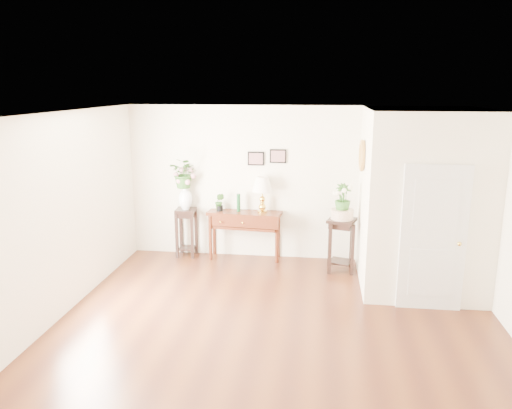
% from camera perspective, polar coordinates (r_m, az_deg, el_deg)
% --- Properties ---
extents(floor, '(6.00, 5.50, 0.02)m').
position_cam_1_polar(floor, '(6.92, 2.51, -13.52)').
color(floor, '#572B15').
rests_on(floor, ground).
extents(ceiling, '(6.00, 5.50, 0.02)m').
position_cam_1_polar(ceiling, '(6.18, 2.78, 10.31)').
color(ceiling, white).
rests_on(ceiling, ground).
extents(wall_back, '(6.00, 0.02, 2.80)m').
position_cam_1_polar(wall_back, '(9.08, 4.08, 2.39)').
color(wall_back, white).
rests_on(wall_back, ground).
extents(wall_front, '(6.00, 0.02, 2.80)m').
position_cam_1_polar(wall_front, '(3.85, -0.87, -13.40)').
color(wall_front, white).
rests_on(wall_front, ground).
extents(wall_left, '(0.02, 5.50, 2.80)m').
position_cam_1_polar(wall_left, '(7.28, -21.61, -1.31)').
color(wall_left, white).
rests_on(wall_left, ground).
extents(partition, '(1.80, 1.95, 2.80)m').
position_cam_1_polar(partition, '(8.27, 18.36, 0.63)').
color(partition, white).
rests_on(partition, floor).
extents(door, '(0.90, 0.05, 2.10)m').
position_cam_1_polar(door, '(7.41, 19.58, -3.72)').
color(door, silver).
rests_on(door, floor).
extents(art_print_left, '(0.30, 0.02, 0.25)m').
position_cam_1_polar(art_print_left, '(9.04, -0.01, 5.27)').
color(art_print_left, black).
rests_on(art_print_left, wall_back).
extents(art_print_right, '(0.30, 0.02, 0.25)m').
position_cam_1_polar(art_print_right, '(8.99, 2.53, 5.54)').
color(art_print_right, black).
rests_on(art_print_right, wall_back).
extents(wall_ornament, '(0.07, 0.51, 0.51)m').
position_cam_1_polar(wall_ornament, '(8.15, 12.01, 5.49)').
color(wall_ornament, tan).
rests_on(wall_ornament, partition).
extents(console_table, '(1.38, 0.57, 0.89)m').
position_cam_1_polar(console_table, '(9.22, -1.31, -3.51)').
color(console_table, '#3F1309').
rests_on(console_table, floor).
extents(table_lamp, '(0.40, 0.40, 0.66)m').
position_cam_1_polar(table_lamp, '(8.98, 0.73, 1.28)').
color(table_lamp, gold).
rests_on(table_lamp, console_table).
extents(green_vase, '(0.09, 0.09, 0.33)m').
position_cam_1_polar(green_vase, '(9.08, -2.01, 0.24)').
color(green_vase, '#12421D').
rests_on(green_vase, console_table).
extents(potted_plant, '(0.19, 0.17, 0.32)m').
position_cam_1_polar(potted_plant, '(9.14, -4.18, 0.23)').
color(potted_plant, '#2C5F20').
rests_on(potted_plant, console_table).
extents(plant_stand_a, '(0.37, 0.37, 0.91)m').
position_cam_1_polar(plant_stand_a, '(9.44, -7.94, -3.18)').
color(plant_stand_a, black).
rests_on(plant_stand_a, floor).
extents(porcelain_vase, '(0.32, 0.32, 0.44)m').
position_cam_1_polar(porcelain_vase, '(9.27, -8.08, 0.85)').
color(porcelain_vase, white).
rests_on(porcelain_vase, plant_stand_a).
extents(lily_arrangement, '(0.62, 0.58, 0.56)m').
position_cam_1_polar(lily_arrangement, '(9.18, -8.17, 3.62)').
color(lily_arrangement, '#2C5F20').
rests_on(lily_arrangement, porcelain_vase).
extents(plant_stand_b, '(0.54, 0.54, 0.93)m').
position_cam_1_polar(plant_stand_b, '(8.73, 9.67, -4.58)').
color(plant_stand_b, black).
rests_on(plant_stand_b, floor).
extents(ceramic_bowl, '(0.49, 0.49, 0.17)m').
position_cam_1_polar(ceramic_bowl, '(8.58, 9.82, -1.12)').
color(ceramic_bowl, silver).
rests_on(ceramic_bowl, plant_stand_b).
extents(narcissus, '(0.34, 0.34, 0.49)m').
position_cam_1_polar(narcissus, '(8.51, 9.89, 0.72)').
color(narcissus, '#2C5F20').
rests_on(narcissus, ceramic_bowl).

